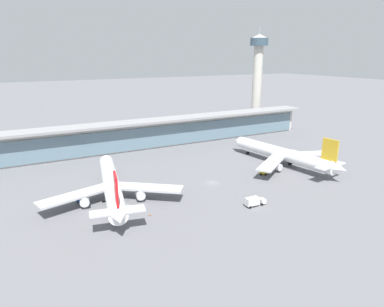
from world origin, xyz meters
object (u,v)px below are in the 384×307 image
control_tower (258,73)px  safety_cone_alpha (150,215)px  service_truck_on_taxiway_white (254,201)px  service_truck_by_tail_grey (124,205)px  service_truck_near_nose_blue (293,153)px  airliner_left_stand (111,185)px  service_truck_under_wing_yellow (263,173)px  airliner_centre_stand (284,154)px  service_truck_mid_apron_blue (81,200)px

control_tower → safety_cone_alpha: (-119.66, -99.97, -35.96)m
service_truck_on_taxiway_white → service_truck_by_tail_grey: bearing=153.5°
service_truck_near_nose_blue → service_truck_by_tail_grey: bearing=-169.3°
airliner_left_stand → service_truck_under_wing_yellow: size_ratio=18.70×
airliner_left_stand → airliner_centre_stand: same height
service_truck_under_wing_yellow → service_truck_by_tail_grey: bearing=-176.7°
service_truck_under_wing_yellow → service_truck_on_taxiway_white: size_ratio=0.45×
service_truck_near_nose_blue → safety_cone_alpha: bearing=-162.6°
service_truck_by_tail_grey → service_truck_on_taxiway_white: size_ratio=0.89×
service_truck_on_taxiway_white → safety_cone_alpha: 34.44m
safety_cone_alpha → service_truck_on_taxiway_white: bearing=-16.2°
service_truck_under_wing_yellow → control_tower: bearing=53.6°
service_truck_near_nose_blue → service_truck_by_tail_grey: (-90.77, -17.23, -0.88)m
service_truck_under_wing_yellow → service_truck_by_tail_grey: size_ratio=0.51×
service_truck_near_nose_blue → safety_cone_alpha: service_truck_near_nose_blue is taller
service_truck_by_tail_grey → control_tower: control_tower is taller
airliner_left_stand → service_truck_mid_apron_blue: size_ratio=18.71×
safety_cone_alpha → service_truck_mid_apron_blue: bearing=128.9°
service_truck_near_nose_blue → service_truck_mid_apron_blue: size_ratio=2.26×
service_truck_by_tail_grey → airliner_centre_stand: bearing=6.8°
service_truck_near_nose_blue → control_tower: control_tower is taller
airliner_left_stand → service_truck_by_tail_grey: size_ratio=9.53×
airliner_left_stand → service_truck_under_wing_yellow: airliner_left_stand is taller
service_truck_mid_apron_blue → airliner_left_stand: bearing=-14.9°
airliner_centre_stand → control_tower: control_tower is taller
service_truck_mid_apron_blue → control_tower: 161.67m
service_truck_mid_apron_blue → airliner_centre_stand: bearing=-1.4°
airliner_left_stand → safety_cone_alpha: (6.79, -18.06, -4.93)m
service_truck_on_taxiway_white → control_tower: control_tower is taller
service_truck_under_wing_yellow → airliner_centre_stand: bearing=19.3°
airliner_centre_stand → service_truck_near_nose_blue: airliner_centre_stand is taller
service_truck_under_wing_yellow → safety_cone_alpha: bearing=-166.8°
service_truck_under_wing_yellow → control_tower: size_ratio=0.05×
service_truck_under_wing_yellow → control_tower: control_tower is taller
airliner_centre_stand → service_truck_near_nose_blue: bearing=30.0°
service_truck_mid_apron_blue → service_truck_by_tail_grey: service_truck_by_tail_grey is taller
airliner_left_stand → safety_cone_alpha: bearing=-69.4°
service_truck_near_nose_blue → service_truck_on_taxiway_white: (-52.46, -36.31, 0.00)m
service_truck_by_tail_grey → airliner_left_stand: bearing=100.1°
airliner_centre_stand → service_truck_mid_apron_blue: size_ratio=18.79×
airliner_centre_stand → service_truck_mid_apron_blue: bearing=178.6°
service_truck_mid_apron_blue → service_truck_on_taxiway_white: service_truck_on_taxiway_white is taller
service_truck_near_nose_blue → service_truck_on_taxiway_white: size_ratio=1.03×
service_truck_under_wing_yellow → airliner_left_stand: bearing=175.3°
service_truck_on_taxiway_white → safety_cone_alpha: size_ratio=10.50×
service_truck_under_wing_yellow → service_truck_by_tail_grey: 60.80m
control_tower → safety_cone_alpha: size_ratio=94.82×
safety_cone_alpha → airliner_left_stand: bearing=110.6°
control_tower → airliner_centre_stand: bearing=-120.6°
service_truck_on_taxiway_white → control_tower: bearing=51.7°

